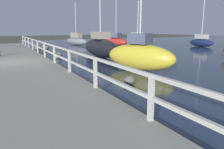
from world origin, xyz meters
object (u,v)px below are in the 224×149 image
(sailboat_yellow, at_px, (140,55))
(sailboat_red, at_px, (116,41))
(sailboat_black, at_px, (101,47))
(sailboat_navy, at_px, (201,41))
(sailboat_green, at_px, (137,44))
(sailboat_gray, at_px, (76,40))

(sailboat_yellow, distance_m, sailboat_red, 16.13)
(sailboat_black, relative_size, sailboat_red, 0.90)
(sailboat_black, distance_m, sailboat_red, 10.85)
(sailboat_yellow, height_order, sailboat_black, sailboat_yellow)
(sailboat_navy, relative_size, sailboat_green, 1.66)
(sailboat_yellow, relative_size, sailboat_gray, 1.43)
(sailboat_navy, height_order, sailboat_green, sailboat_navy)
(sailboat_green, bearing_deg, sailboat_navy, -1.52)
(sailboat_gray, height_order, sailboat_green, sailboat_gray)
(sailboat_green, distance_m, sailboat_black, 5.78)
(sailboat_navy, xyz_separation_m, sailboat_red, (-8.89, 5.40, 0.02))
(sailboat_green, height_order, sailboat_red, sailboat_red)
(sailboat_black, xyz_separation_m, sailboat_red, (6.14, 8.94, -0.12))
(sailboat_red, bearing_deg, sailboat_yellow, -137.51)
(sailboat_yellow, bearing_deg, sailboat_green, 33.33)
(sailboat_gray, distance_m, sailboat_green, 10.90)
(sailboat_green, relative_size, sailboat_red, 0.79)
(sailboat_yellow, height_order, sailboat_gray, sailboat_yellow)
(sailboat_yellow, xyz_separation_m, sailboat_red, (6.50, 14.76, -0.14))
(sailboat_yellow, height_order, sailboat_green, sailboat_yellow)
(sailboat_navy, distance_m, sailboat_red, 10.40)
(sailboat_red, bearing_deg, sailboat_black, -148.26)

